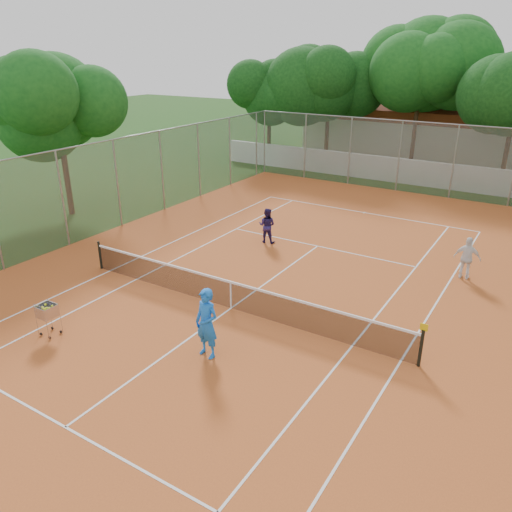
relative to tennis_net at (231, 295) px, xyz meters
The scene contains 12 objects.
ground 0.51m from the tennis_net, ahead, with size 120.00×120.00×0.00m, color #17390F.
court_pad 0.50m from the tennis_net, ahead, with size 18.00×34.00×0.02m, color #BC5824.
court_lines 0.49m from the tennis_net, ahead, with size 10.98×23.78×0.01m, color white.
tennis_net is the anchor object (origin of this frame).
perimeter_fence 1.49m from the tennis_net, ahead, with size 18.00×34.00×4.00m, color slate.
boundary_wall 19.00m from the tennis_net, 90.00° to the left, with size 26.00×0.30×1.50m, color white.
clubhouse 29.12m from the tennis_net, 93.95° to the left, with size 16.40×9.00×4.40m, color beige.
tropical_trees 22.45m from the tennis_net, 90.00° to the left, with size 29.00×19.00×10.00m, color #0D3510.
player_near 2.73m from the tennis_net, 68.94° to the right, with size 0.72×0.47×1.96m, color blue.
player_far_left 6.06m from the tennis_net, 109.90° to the left, with size 0.73×0.57×1.51m, color #261C54.
player_far_right 8.62m from the tennis_net, 47.21° to the left, with size 0.92×0.38×1.56m, color white.
ball_hopper 5.39m from the tennis_net, 130.95° to the right, with size 0.50×0.50×1.04m, color #B2B0B7.
Camera 1 is at (8.11, -11.52, 7.67)m, focal length 35.00 mm.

